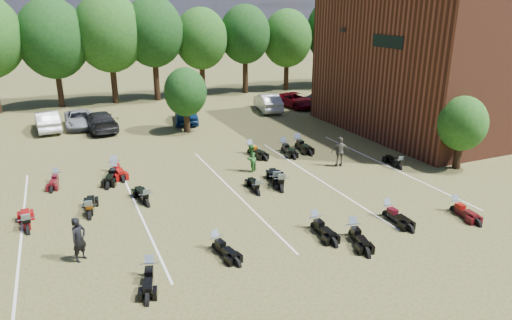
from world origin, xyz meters
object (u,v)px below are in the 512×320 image
person_green (251,158)px  motorcycle_7 (28,232)px  car_4 (186,113)px  motorcycle_3 (352,236)px  person_grey (340,152)px  motorcycle_14 (57,182)px  motorcycle_0 (150,277)px  person_black (79,239)px

person_green → motorcycle_7: 12.18m
car_4 → motorcycle_3: 22.26m
person_grey → motorcycle_7: (-17.05, -1.80, -0.92)m
person_green → person_grey: person_grey is taller
car_4 → person_grey: 15.48m
car_4 → person_grey: size_ratio=2.55×
person_green → motorcycle_14: bearing=-57.0°
person_green → person_grey: (5.30, -1.28, 0.10)m
motorcycle_0 → motorcycle_3: (8.43, -0.41, 0.00)m
motorcycle_3 → motorcycle_7: 13.89m
motorcycle_3 → motorcycle_7: (-12.56, 5.95, 0.00)m
motorcycle_7 → motorcycle_0: bearing=121.8°
person_black → motorcycle_0: bearing=-86.1°
person_black → person_grey: (15.10, 5.12, 0.03)m
car_4 → motorcycle_0: size_ratio=2.27×
car_4 → motorcycle_0: car_4 is taller
person_black → person_green: person_black is taller
car_4 → motorcycle_7: (-11.53, -16.27, -0.80)m
person_green → motorcycle_0: (-7.62, -8.63, -0.82)m
car_4 → person_green: (0.22, -13.19, 0.02)m
person_black → motorcycle_14: (-0.67, 9.19, -0.89)m
person_grey → motorcycle_3: (-4.49, -7.75, -0.92)m
person_green → motorcycle_3: bearing=53.0°
person_black → person_grey: size_ratio=0.97×
person_grey → motorcycle_3: size_ratio=0.85×
person_grey → motorcycle_0: 14.89m
motorcycle_0 → motorcycle_14: (-2.85, 11.41, 0.00)m
motorcycle_7 → person_green: bearing=-170.2°
person_black → car_4: bearing=23.5°
person_black → motorcycle_14: size_ratio=0.89×
motorcycle_0 → motorcycle_3: 8.44m
car_4 → motorcycle_3: (1.02, -22.22, -0.80)m
motorcycle_7 → motorcycle_14: motorcycle_7 is taller
person_black → motorcycle_0: 3.24m
person_grey → person_green: bearing=2.9°
person_grey → motorcycle_14: 16.32m
motorcycle_0 → person_black: bearing=149.1°
person_grey → person_black: bearing=35.3°
motorcycle_3 → motorcycle_14: size_ratio=1.08×
person_grey → motorcycle_0: size_ratio=0.89×
car_4 → person_black: bearing=-102.7°
person_black → motorcycle_7: person_black is taller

